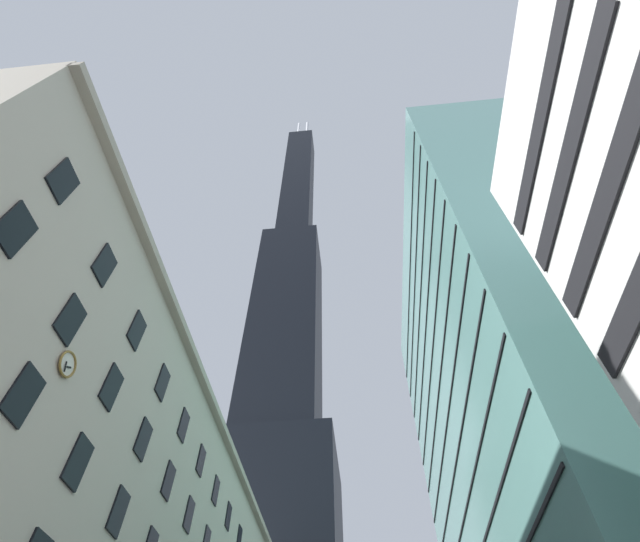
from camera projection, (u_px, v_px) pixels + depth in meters
The scene contains 2 objects.
dark_skyscraper at pixel (283, 372), 104.05m from camera, with size 23.86×23.86×231.48m.
glass_office_midrise at pixel (525, 410), 46.75m from camera, with size 16.84×44.92×58.99m.
Camera 1 is at (2.03, -10.42, 1.50)m, focal length 25.27 mm.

